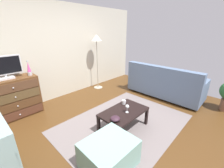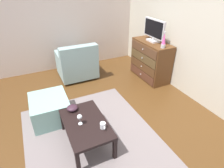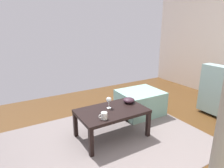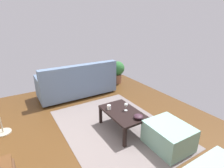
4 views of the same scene
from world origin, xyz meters
name	(u,v)px [view 3 (image 3 of 4)]	position (x,y,z in m)	size (l,w,h in m)	color
ground_plane	(129,146)	(0.00, 0.00, -0.03)	(5.95, 4.58, 0.05)	#4D3016
area_rug	(107,141)	(0.20, -0.20, 0.00)	(2.60, 1.90, 0.01)	slate
coffee_table	(112,113)	(0.08, -0.29, 0.34)	(0.91, 0.56, 0.39)	black
wine_glass	(109,100)	(0.08, -0.36, 0.51)	(0.07, 0.07, 0.16)	silver
mug	(104,116)	(0.29, -0.11, 0.43)	(0.11, 0.08, 0.08)	silver
bowl_decorative	(129,100)	(-0.26, -0.38, 0.43)	(0.17, 0.17, 0.07)	#321D28
ottoman	(140,102)	(-0.70, -0.67, 0.20)	(0.70, 0.60, 0.40)	#7CAA9E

